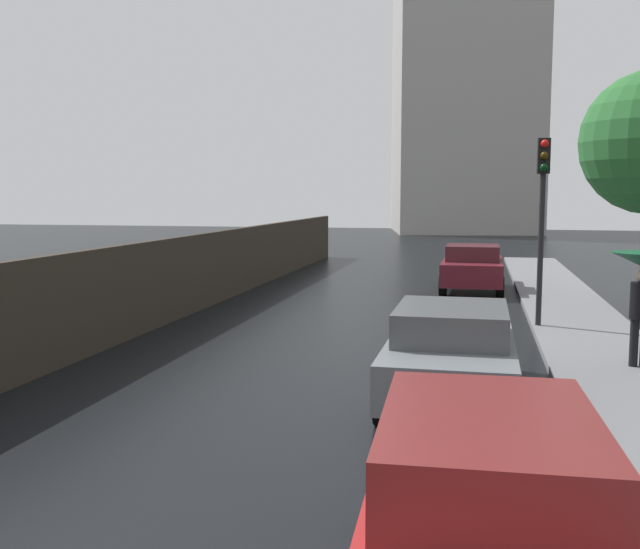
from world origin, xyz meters
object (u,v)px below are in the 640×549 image
Objects in this scene: car_red_far_ahead at (488,529)px; car_maroon_near_kerb at (472,268)px; traffic_light at (542,196)px; car_grey_mid_road at (451,351)px.

car_maroon_near_kerb is at bearing 88.72° from car_red_far_ahead.
car_maroon_near_kerb is 0.93× the size of car_red_far_ahead.
car_maroon_near_kerb is 6.98m from traffic_light.
car_grey_mid_road is at bearing -90.36° from car_maroon_near_kerb.
traffic_light reaches higher than car_maroon_near_kerb.
car_maroon_near_kerb is at bearing 102.88° from traffic_light.
car_grey_mid_road is 5.81m from car_red_far_ahead.
car_grey_mid_road is 6.44m from traffic_light.
car_red_far_ahead reaches higher than car_grey_mid_road.
traffic_light is at bearing 74.30° from car_grey_mid_road.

